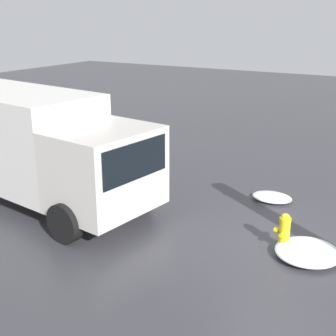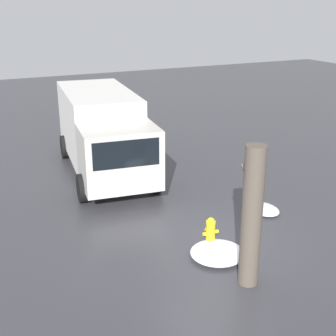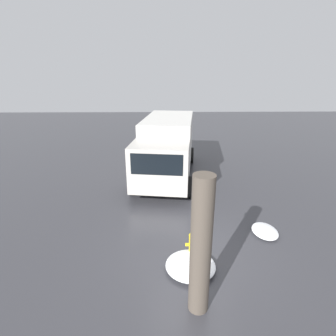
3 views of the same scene
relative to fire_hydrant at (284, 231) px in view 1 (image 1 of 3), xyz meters
name	(u,v)px [view 1 (image 1 of 3)]	position (x,y,z in m)	size (l,w,h in m)	color
ground_plane	(283,249)	(0.00, 0.00, -0.41)	(60.00, 60.00, 0.00)	#38383D
fire_hydrant	(284,231)	(0.00, 0.00, 0.00)	(0.34, 0.44, 0.81)	yellow
delivery_truck	(33,143)	(6.54, 0.60, 1.14)	(7.09, 3.32, 2.84)	beige
snow_pile_by_hydrant	(272,197)	(1.08, -2.49, -0.33)	(1.06, 0.82, 0.17)	white
snow_pile_curbside	(308,252)	(-0.54, 0.12, -0.29)	(1.31, 1.34, 0.25)	white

